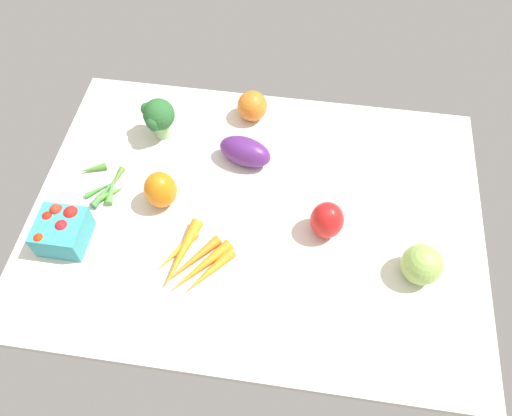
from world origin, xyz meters
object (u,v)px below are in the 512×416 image
(berry_basket, at_px, (62,230))
(eggplant, at_px, (245,151))
(bell_pepper_red, at_px, (327,220))
(heirloom_tomato_orange, at_px, (252,106))
(heirloom_tomato_green, at_px, (422,264))
(bell_pepper_orange, at_px, (161,188))
(okra_pile, at_px, (106,186))
(carrot_bunch, at_px, (192,262))
(broccoli_head, at_px, (158,116))

(berry_basket, bearing_deg, eggplant, 37.42)
(bell_pepper_red, height_order, berry_basket, bell_pepper_red)
(heirloom_tomato_orange, bearing_deg, heirloom_tomato_green, -43.95)
(bell_pepper_red, distance_m, heirloom_tomato_green, 0.22)
(bell_pepper_orange, relative_size, okra_pile, 0.70)
(bell_pepper_orange, xyz_separation_m, okra_pile, (-0.14, 0.01, -0.04))
(eggplant, bearing_deg, carrot_bunch, -88.63)
(carrot_bunch, height_order, eggplant, eggplant)
(carrot_bunch, bearing_deg, heirloom_tomato_green, 5.70)
(broccoli_head, bearing_deg, heirloom_tomato_orange, 23.42)
(bell_pepper_red, bearing_deg, heirloom_tomato_orange, 123.47)
(broccoli_head, distance_m, carrot_bunch, 0.39)
(berry_basket, height_order, okra_pile, berry_basket)
(berry_basket, relative_size, okra_pile, 0.75)
(broccoli_head, height_order, bell_pepper_orange, broccoli_head)
(berry_basket, distance_m, okra_pile, 0.15)
(carrot_bunch, relative_size, berry_basket, 1.81)
(heirloom_tomato_orange, bearing_deg, bell_pepper_red, -56.53)
(berry_basket, bearing_deg, heirloom_tomato_green, 1.79)
(okra_pile, bearing_deg, bell_pepper_red, -4.60)
(eggplant, xyz_separation_m, okra_pile, (-0.32, -0.13, -0.03))
(bell_pepper_orange, bearing_deg, bell_pepper_red, -4.50)
(berry_basket, bearing_deg, heirloom_tomato_orange, 50.02)
(okra_pile, bearing_deg, eggplant, 22.77)
(bell_pepper_orange, xyz_separation_m, berry_basket, (-0.19, -0.13, -0.01))
(eggplant, xyz_separation_m, bell_pepper_red, (0.21, -0.18, 0.01))
(heirloom_tomato_orange, bearing_deg, eggplant, -88.15)
(heirloom_tomato_green, xyz_separation_m, heirloom_tomato_orange, (-0.42, 0.40, -0.00))
(broccoli_head, bearing_deg, bell_pepper_red, -27.61)
(eggplant, relative_size, heirloom_tomato_orange, 1.68)
(bell_pepper_red, bearing_deg, bell_pepper_orange, 175.50)
(bell_pepper_red, height_order, heirloom_tomato_orange, bell_pepper_red)
(eggplant, distance_m, berry_basket, 0.46)
(broccoli_head, relative_size, heirloom_tomato_orange, 1.45)
(broccoli_head, relative_size, bell_pepper_orange, 1.19)
(carrot_bunch, xyz_separation_m, okra_pile, (-0.25, 0.17, -0.00))
(carrot_bunch, xyz_separation_m, bell_pepper_orange, (-0.10, 0.16, 0.03))
(broccoli_head, xyz_separation_m, carrot_bunch, (0.16, -0.35, -0.06))
(bell_pepper_red, xyz_separation_m, okra_pile, (-0.53, 0.04, -0.04))
(bell_pepper_red, bearing_deg, berry_basket, -169.88)
(heirloom_tomato_green, bearing_deg, berry_basket, -178.21)
(broccoli_head, distance_m, heirloom_tomato_orange, 0.24)
(bell_pepper_orange, xyz_separation_m, heirloom_tomato_orange, (0.17, 0.29, -0.01))
(carrot_bunch, height_order, heirloom_tomato_orange, heirloom_tomato_orange)
(berry_basket, distance_m, heirloom_tomato_green, 0.78)
(bell_pepper_orange, height_order, heirloom_tomato_green, bell_pepper_orange)
(carrot_bunch, distance_m, heirloom_tomato_orange, 0.46)
(bell_pepper_red, bearing_deg, carrot_bunch, -155.73)
(bell_pepper_red, relative_size, bell_pepper_orange, 0.98)
(bell_pepper_orange, bearing_deg, eggplant, 40.17)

